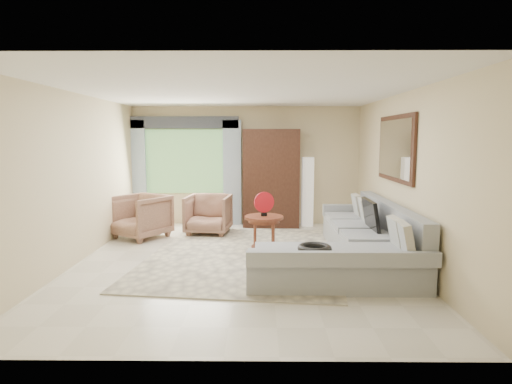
{
  "coord_description": "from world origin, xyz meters",
  "views": [
    {
      "loc": [
        0.32,
        -6.48,
        1.92
      ],
      "look_at": [
        0.25,
        0.35,
        1.05
      ],
      "focal_mm": 30.0,
      "sensor_mm": 36.0,
      "label": 1
    }
  ],
  "objects_px": {
    "sectional_sofa": "(357,247)",
    "potted_plant": "(144,219)",
    "armchair_left": "(140,216)",
    "armoire": "(271,178)",
    "armchair_right": "(208,214)",
    "coffee_table": "(264,234)",
    "tv_screen": "(371,215)",
    "floor_lamp": "(307,192)"
  },
  "relations": [
    {
      "from": "sectional_sofa",
      "to": "floor_lamp",
      "type": "xyz_separation_m",
      "value": [
        -0.43,
        2.96,
        0.47
      ]
    },
    {
      "from": "armchair_right",
      "to": "armchair_left",
      "type": "bearing_deg",
      "value": -157.48
    },
    {
      "from": "tv_screen",
      "to": "coffee_table",
      "type": "bearing_deg",
      "value": 169.09
    },
    {
      "from": "armchair_left",
      "to": "floor_lamp",
      "type": "height_order",
      "value": "floor_lamp"
    },
    {
      "from": "coffee_table",
      "to": "armchair_right",
      "type": "relative_size",
      "value": 0.74
    },
    {
      "from": "tv_screen",
      "to": "coffee_table",
      "type": "relative_size",
      "value": 1.16
    },
    {
      "from": "floor_lamp",
      "to": "potted_plant",
      "type": "bearing_deg",
      "value": -171.55
    },
    {
      "from": "sectional_sofa",
      "to": "armchair_right",
      "type": "bearing_deg",
      "value": 139.69
    },
    {
      "from": "tv_screen",
      "to": "floor_lamp",
      "type": "xyz_separation_m",
      "value": [
        -0.7,
        2.66,
        0.03
      ]
    },
    {
      "from": "sectional_sofa",
      "to": "armchair_right",
      "type": "distance_m",
      "value": 3.29
    },
    {
      "from": "tv_screen",
      "to": "armoire",
      "type": "distance_m",
      "value": 3.02
    },
    {
      "from": "coffee_table",
      "to": "armchair_right",
      "type": "xyz_separation_m",
      "value": [
        -1.1,
        1.51,
        0.06
      ]
    },
    {
      "from": "tv_screen",
      "to": "coffee_table",
      "type": "distance_m",
      "value": 1.74
    },
    {
      "from": "armchair_right",
      "to": "coffee_table",
      "type": "bearing_deg",
      "value": -47.69
    },
    {
      "from": "coffee_table",
      "to": "armchair_left",
      "type": "relative_size",
      "value": 0.7
    },
    {
      "from": "armchair_left",
      "to": "potted_plant",
      "type": "xyz_separation_m",
      "value": [
        -0.13,
        0.69,
        -0.18
      ]
    },
    {
      "from": "coffee_table",
      "to": "armoire",
      "type": "distance_m",
      "value": 2.4
    },
    {
      "from": "coffee_table",
      "to": "armchair_left",
      "type": "bearing_deg",
      "value": 154.29
    },
    {
      "from": "tv_screen",
      "to": "coffee_table",
      "type": "height_order",
      "value": "tv_screen"
    },
    {
      "from": "armoire",
      "to": "coffee_table",
      "type": "bearing_deg",
      "value": -94.22
    },
    {
      "from": "sectional_sofa",
      "to": "potted_plant",
      "type": "distance_m",
      "value": 4.6
    },
    {
      "from": "armchair_left",
      "to": "armoire",
      "type": "xyz_separation_m",
      "value": [
        2.53,
        1.14,
        0.63
      ]
    },
    {
      "from": "armchair_right",
      "to": "floor_lamp",
      "type": "xyz_separation_m",
      "value": [
        2.07,
        0.83,
        0.36
      ]
    },
    {
      "from": "sectional_sofa",
      "to": "potted_plant",
      "type": "bearing_deg",
      "value": 147.92
    },
    {
      "from": "potted_plant",
      "to": "armoire",
      "type": "height_order",
      "value": "armoire"
    },
    {
      "from": "sectional_sofa",
      "to": "armoire",
      "type": "bearing_deg",
      "value": 113.06
    },
    {
      "from": "sectional_sofa",
      "to": "potted_plant",
      "type": "relative_size",
      "value": 7.11
    },
    {
      "from": "potted_plant",
      "to": "armchair_left",
      "type": "bearing_deg",
      "value": -79.37
    },
    {
      "from": "sectional_sofa",
      "to": "floor_lamp",
      "type": "distance_m",
      "value": 3.03
    },
    {
      "from": "armchair_left",
      "to": "armoire",
      "type": "distance_m",
      "value": 2.85
    },
    {
      "from": "armoire",
      "to": "floor_lamp",
      "type": "bearing_deg",
      "value": 4.29
    },
    {
      "from": "tv_screen",
      "to": "potted_plant",
      "type": "xyz_separation_m",
      "value": [
        -4.16,
        2.15,
        -0.48
      ]
    },
    {
      "from": "tv_screen",
      "to": "floor_lamp",
      "type": "distance_m",
      "value": 2.75
    },
    {
      "from": "sectional_sofa",
      "to": "floor_lamp",
      "type": "bearing_deg",
      "value": 98.33
    },
    {
      "from": "coffee_table",
      "to": "floor_lamp",
      "type": "relative_size",
      "value": 0.43
    },
    {
      "from": "armchair_left",
      "to": "armchair_right",
      "type": "height_order",
      "value": "armchair_left"
    },
    {
      "from": "armoire",
      "to": "sectional_sofa",
      "type": "bearing_deg",
      "value": -66.94
    },
    {
      "from": "armchair_right",
      "to": "potted_plant",
      "type": "distance_m",
      "value": 1.44
    },
    {
      "from": "armchair_right",
      "to": "sectional_sofa",
      "type": "bearing_deg",
      "value": -34.14
    },
    {
      "from": "sectional_sofa",
      "to": "armchair_right",
      "type": "height_order",
      "value": "sectional_sofa"
    },
    {
      "from": "armoire",
      "to": "armchair_left",
      "type": "bearing_deg",
      "value": -155.72
    },
    {
      "from": "sectional_sofa",
      "to": "armchair_left",
      "type": "relative_size",
      "value": 3.76
    }
  ]
}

